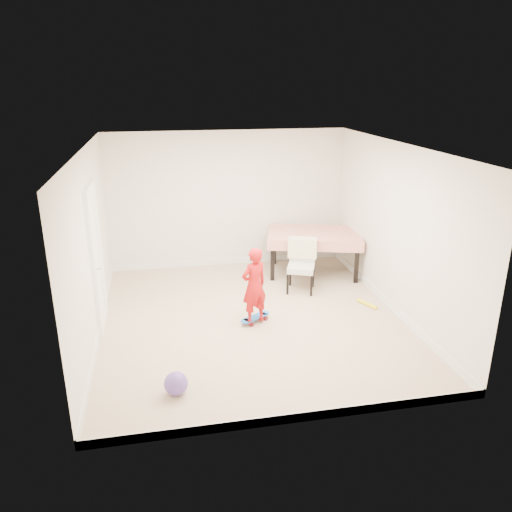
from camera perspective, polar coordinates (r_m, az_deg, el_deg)
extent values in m
plane|color=tan|center=(7.70, -0.45, -7.22)|extent=(5.00, 5.00, 0.00)
cube|color=silver|center=(6.94, -0.50, 12.19)|extent=(4.50, 5.00, 0.04)
cube|color=silver|center=(9.58, -3.25, 6.42)|extent=(4.50, 0.04, 2.60)
cube|color=silver|center=(4.96, 4.90, -6.41)|extent=(4.50, 0.04, 2.60)
cube|color=silver|center=(7.16, -18.29, 0.91)|extent=(0.04, 5.00, 2.60)
cube|color=silver|center=(7.92, 15.62, 2.91)|extent=(0.04, 5.00, 2.60)
cube|color=white|center=(7.53, -17.77, -0.36)|extent=(0.11, 0.94, 2.11)
cube|color=white|center=(9.94, -3.12, -0.55)|extent=(4.50, 0.02, 0.12)
cube|color=white|center=(5.61, 4.55, -17.93)|extent=(4.50, 0.02, 0.12)
cube|color=white|center=(7.63, -17.38, -7.95)|extent=(0.02, 5.00, 0.12)
cube|color=white|center=(8.35, 14.91, -5.27)|extent=(0.02, 5.00, 0.12)
imported|color=red|center=(7.31, -0.22, -3.68)|extent=(0.50, 0.43, 1.17)
sphere|color=#5F44A3|center=(6.03, -9.13, -14.20)|extent=(0.28, 0.28, 0.28)
cylinder|color=yellow|center=(8.32, 12.56, -5.36)|extent=(0.22, 0.39, 0.06)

